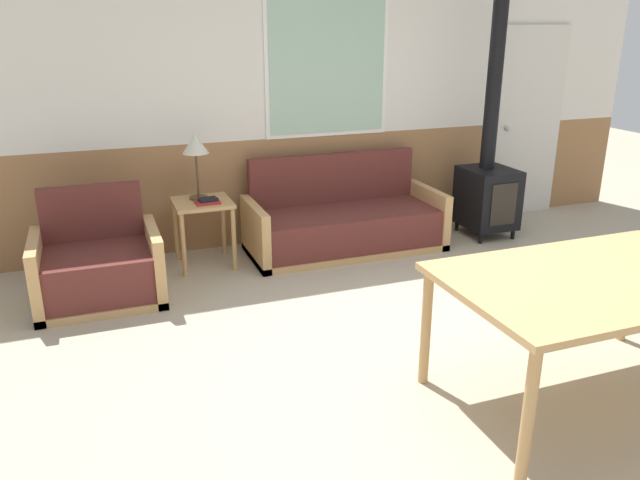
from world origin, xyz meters
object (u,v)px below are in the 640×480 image
armchair (98,268)px  dining_table (597,288)px  couch (344,223)px  table_lamp (195,147)px  wood_stove (489,174)px  side_table (203,213)px

armchair → dining_table: (2.54, -2.40, 0.44)m
couch → table_lamp: table_lamp is taller
armchair → wood_stove: (3.72, 0.29, 0.38)m
armchair → table_lamp: bearing=14.9°
couch → dining_table: 2.85m
dining_table → wood_stove: size_ratio=0.66×
couch → armchair: (-2.22, -0.40, 0.00)m
table_lamp → dining_table: (1.65, -2.93, -0.35)m
side_table → wood_stove: (2.82, -0.15, 0.16)m
couch → dining_table: couch is taller
table_lamp → dining_table: bearing=-60.6°
table_lamp → side_table: bearing=-81.2°
side_table → wood_stove: size_ratio=0.24×
couch → side_table: couch is taller
armchair → dining_table: size_ratio=0.57×
armchair → dining_table: 3.52m
wood_stove → side_table: bearing=177.0°
armchair → table_lamp: size_ratio=1.64×
couch → dining_table: bearing=-83.5°
couch → armchair: bearing=-169.9°
dining_table → wood_stove: (1.18, 2.69, -0.06)m
couch → dining_table: (0.32, -2.80, 0.44)m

